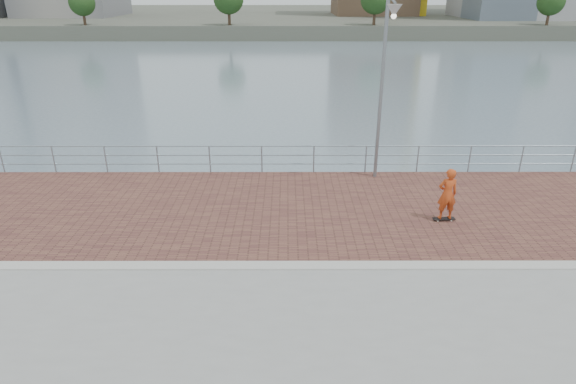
{
  "coord_description": "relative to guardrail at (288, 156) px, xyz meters",
  "views": [
    {
      "loc": [
        -0.02,
        -10.93,
        6.87
      ],
      "look_at": [
        0.0,
        2.0,
        1.3
      ],
      "focal_mm": 30.0,
      "sensor_mm": 36.0,
      "label": 1
    }
  ],
  "objects": [
    {
      "name": "water",
      "position": [
        -0.0,
        -7.0,
        -2.69
      ],
      "size": [
        400.0,
        400.0,
        0.0
      ],
      "primitive_type": "plane",
      "color": "slate",
      "rests_on": "ground"
    },
    {
      "name": "guardrail",
      "position": [
        0.0,
        0.0,
        0.0
      ],
      "size": [
        39.06,
        0.06,
        1.13
      ],
      "color": "#8C9EA8",
      "rests_on": "brick_lane"
    },
    {
      "name": "street_lamp",
      "position": [
        3.39,
        -0.99,
        4.04
      ],
      "size": [
        0.49,
        1.41,
        6.66
      ],
      "color": "gray",
      "rests_on": "brick_lane"
    },
    {
      "name": "shoreline_trees",
      "position": [
        3.91,
        70.0,
        3.74
      ],
      "size": [
        144.37,
        5.16,
        6.88
      ],
      "color": "#473323",
      "rests_on": "far_shore"
    },
    {
      "name": "brick_lane",
      "position": [
        -0.0,
        -3.4,
        -0.68
      ],
      "size": [
        40.0,
        6.8,
        0.02
      ],
      "primitive_type": "cube",
      "color": "brown",
      "rests_on": "seawall"
    },
    {
      "name": "skateboarder",
      "position": [
        4.94,
        -4.32,
        0.25
      ],
      "size": [
        0.63,
        0.44,
        1.67
      ],
      "primitive_type": "imported",
      "rotation": [
        0.0,
        0.0,
        3.21
      ],
      "color": "#C5451A",
      "rests_on": "skateboard"
    },
    {
      "name": "far_shore",
      "position": [
        -0.0,
        115.5,
        -1.44
      ],
      "size": [
        320.0,
        95.0,
        2.5
      ],
      "primitive_type": "cube",
      "color": "#4C5142",
      "rests_on": "ground"
    },
    {
      "name": "curb",
      "position": [
        -0.0,
        -7.0,
        -0.66
      ],
      "size": [
        40.0,
        0.4,
        0.06
      ],
      "primitive_type": "cube",
      "color": "#B7B5AD",
      "rests_on": "seawall"
    },
    {
      "name": "skateboard",
      "position": [
        4.94,
        -4.32,
        -0.61
      ],
      "size": [
        0.7,
        0.23,
        0.08
      ],
      "rotation": [
        0.0,
        0.0,
        0.07
      ],
      "color": "black",
      "rests_on": "brick_lane"
    }
  ]
}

